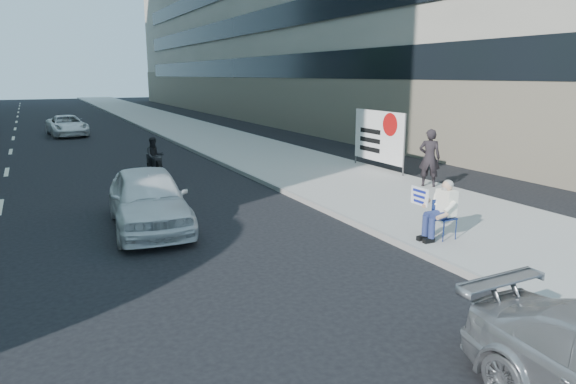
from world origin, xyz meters
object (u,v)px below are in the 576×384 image
pedestrian_woman (429,158)px  white_sedan_near (148,198)px  seated_protester (440,207)px  protest_banner (379,136)px  white_sedan_far (67,126)px  motorcycle (154,158)px

pedestrian_woman → white_sedan_near: size_ratio=0.43×
seated_protester → pedestrian_woman: 5.57m
protest_banner → white_sedan_far: bearing=117.6°
seated_protester → motorcycle: size_ratio=0.64×
seated_protester → white_sedan_near: bearing=142.3°
white_sedan_far → white_sedan_near: bearing=-93.1°
protest_banner → white_sedan_near: size_ratio=0.71×
pedestrian_woman → seated_protester: bearing=94.0°
seated_protester → motorcycle: (-3.78, 10.94, -0.24)m
protest_banner → white_sedan_far: size_ratio=0.69×
protest_banner → motorcycle: protest_banner is taller
seated_protester → pedestrian_woman: bearing=50.9°
seated_protester → protest_banner: protest_banner is taller
white_sedan_near → motorcycle: 6.95m
pedestrian_woman → protest_banner: protest_banner is taller
pedestrian_woman → white_sedan_far: pedestrian_woman is taller
pedestrian_woman → motorcycle: 9.86m
white_sedan_near → white_sedan_far: (-0.41, 21.96, -0.12)m
white_sedan_near → protest_banner: bearing=25.1°
seated_protester → white_sedan_far: bearing=102.5°
motorcycle → white_sedan_near: bearing=-106.7°
protest_banner → motorcycle: bearing=156.3°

